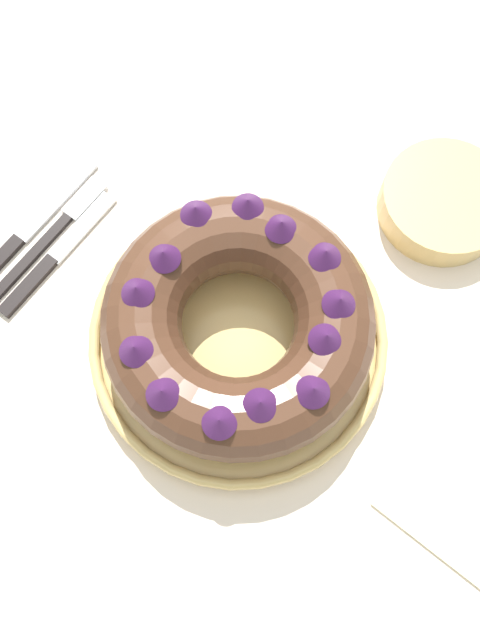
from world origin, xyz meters
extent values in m
plane|color=brown|center=(0.00, 0.00, 0.00)|extent=(8.00, 8.00, 0.00)
cube|color=beige|center=(0.00, 0.00, 0.72)|extent=(1.36, 1.23, 0.03)
cylinder|color=brown|center=(-0.61, 0.55, 0.35)|extent=(0.06, 0.06, 0.70)
cylinder|color=tan|center=(-0.01, 0.00, 0.74)|extent=(0.32, 0.32, 0.01)
torus|color=tan|center=(-0.01, 0.00, 0.75)|extent=(0.33, 0.33, 0.01)
torus|color=#4C2D1E|center=(-0.01, 0.00, 0.80)|extent=(0.29, 0.29, 0.08)
cone|color=#3D1947|center=(0.03, 0.10, 0.85)|extent=(0.05, 0.05, 0.02)
cone|color=#3D1947|center=(-0.03, 0.10, 0.85)|extent=(0.05, 0.05, 0.02)
cone|color=#3D1947|center=(-0.07, 0.10, 0.85)|extent=(0.04, 0.04, 0.02)
cone|color=#3D1947|center=(-0.11, 0.06, 0.85)|extent=(0.04, 0.04, 0.02)
cone|color=#3D1947|center=(-0.10, 0.00, 0.85)|extent=(0.04, 0.04, 0.02)
cone|color=#3D1947|center=(-0.10, -0.04, 0.85)|extent=(0.05, 0.05, 0.02)
cone|color=#3D1947|center=(-0.06, -0.09, 0.85)|extent=(0.04, 0.04, 0.02)
cone|color=#3D1947|center=(-0.02, -0.11, 0.85)|extent=(0.03, 0.03, 0.02)
cone|color=#3D1947|center=(0.04, -0.10, 0.85)|extent=(0.04, 0.04, 0.02)
cone|color=#3D1947|center=(0.06, -0.06, 0.85)|extent=(0.04, 0.04, 0.02)
cone|color=#3D1947|center=(0.10, -0.02, 0.85)|extent=(0.04, 0.04, 0.02)
cone|color=#3D1947|center=(0.08, 0.03, 0.85)|extent=(0.04, 0.04, 0.02)
cone|color=#3D1947|center=(0.07, 0.06, 0.85)|extent=(0.05, 0.05, 0.02)
cube|color=black|center=(-0.27, -0.07, 0.73)|extent=(0.01, 0.15, 0.01)
cube|color=silver|center=(-0.27, 0.03, 0.73)|extent=(0.02, 0.06, 0.01)
cube|color=silver|center=(-0.30, 0.01, 0.73)|extent=(0.02, 0.13, 0.00)
cube|color=black|center=(-0.25, -0.09, 0.73)|extent=(0.02, 0.09, 0.01)
cube|color=silver|center=(-0.25, 0.00, 0.73)|extent=(0.02, 0.11, 0.00)
cylinder|color=tan|center=(0.09, 0.28, 0.75)|extent=(0.15, 0.15, 0.04)
cube|color=beige|center=(0.30, 0.00, 0.73)|extent=(0.18, 0.13, 0.00)
camera|label=1|loc=(0.11, -0.16, 1.42)|focal=35.00mm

